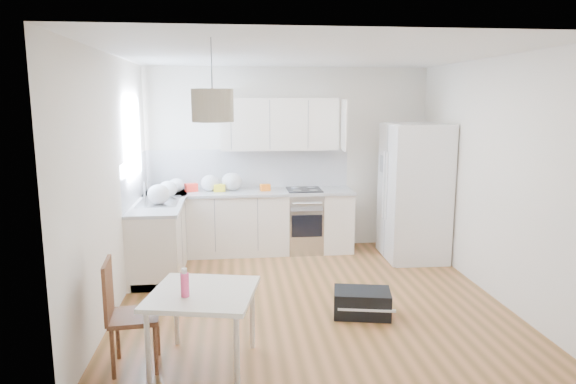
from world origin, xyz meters
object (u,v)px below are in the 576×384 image
object	(u,v)px
dining_chair	(135,314)
gym_bag	(362,303)
dining_table	(203,299)
refrigerator	(415,192)

from	to	relation	value
dining_chair	gym_bag	distance (m)	2.33
dining_table	dining_chair	world-z (taller)	dining_chair
gym_bag	refrigerator	bearing A→B (deg)	68.76
dining_chair	gym_bag	world-z (taller)	dining_chair
dining_chair	gym_bag	bearing A→B (deg)	15.68
refrigerator	dining_chair	bearing A→B (deg)	-139.53
refrigerator	gym_bag	distance (m)	2.41
refrigerator	dining_chair	xyz separation A→B (m)	(-3.38, -2.73, -0.48)
dining_table	dining_chair	xyz separation A→B (m)	(-0.57, 0.04, -0.12)
dining_table	gym_bag	distance (m)	1.86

